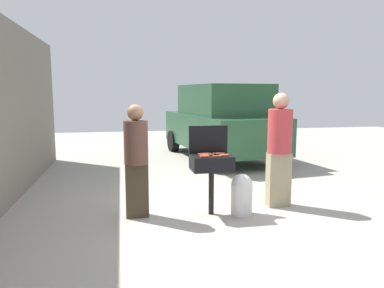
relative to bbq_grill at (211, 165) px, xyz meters
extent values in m
plane|color=#9E998E|center=(0.19, 0.13, -0.75)|extent=(24.00, 24.00, 0.00)
cube|color=slate|center=(-3.18, 1.13, 0.75)|extent=(0.24, 8.00, 3.01)
cylinder|color=black|center=(0.00, 0.00, -0.42)|extent=(0.08, 0.08, 0.67)
cube|color=black|center=(0.00, 0.00, 0.03)|extent=(0.60, 0.44, 0.22)
cube|color=black|center=(0.00, 0.22, 0.35)|extent=(0.60, 0.05, 0.42)
cylinder|color=#C6593D|center=(0.15, 0.05, 0.15)|extent=(0.13, 0.04, 0.03)
cylinder|color=#AD4228|center=(0.11, 0.09, 0.15)|extent=(0.13, 0.04, 0.03)
cylinder|color=#C6593D|center=(0.18, -0.06, 0.15)|extent=(0.13, 0.04, 0.03)
cylinder|color=#AD4228|center=(-0.14, -0.15, 0.15)|extent=(0.13, 0.04, 0.03)
cylinder|color=#B74C33|center=(-0.07, 0.10, 0.15)|extent=(0.13, 0.04, 0.03)
cylinder|color=#B74C33|center=(-0.06, 0.03, 0.15)|extent=(0.13, 0.03, 0.03)
cylinder|color=#B74C33|center=(-0.12, 0.07, 0.15)|extent=(0.13, 0.04, 0.03)
cylinder|color=#AD4228|center=(-0.03, -0.01, 0.15)|extent=(0.13, 0.03, 0.03)
cylinder|color=#AD4228|center=(-0.13, -0.11, 0.15)|extent=(0.13, 0.04, 0.03)
cylinder|color=#C6593D|center=(-0.12, -0.04, 0.15)|extent=(0.13, 0.04, 0.03)
cylinder|color=#AD4228|center=(0.15, -0.11, 0.15)|extent=(0.13, 0.03, 0.03)
cylinder|color=#B74C33|center=(0.04, -0.15, 0.15)|extent=(0.13, 0.03, 0.03)
cylinder|color=silver|center=(0.44, -0.10, -0.52)|extent=(0.32, 0.32, 0.46)
sphere|color=silver|center=(0.44, -0.10, -0.29)|extent=(0.31, 0.31, 0.31)
cube|color=#3F3323|center=(-1.09, 0.10, -0.36)|extent=(0.33, 0.18, 0.79)
cylinder|color=brown|center=(-1.09, 0.10, 0.35)|extent=(0.35, 0.35, 0.63)
sphere|color=#936B4C|center=(-1.09, 0.10, 0.78)|extent=(0.23, 0.23, 0.23)
cube|color=gray|center=(1.15, 0.19, -0.32)|extent=(0.36, 0.20, 0.87)
cylinder|color=#B23338|center=(1.15, 0.19, 0.46)|extent=(0.38, 0.38, 0.69)
sphere|color=tan|center=(1.15, 0.19, 0.93)|extent=(0.25, 0.25, 0.25)
cube|color=#234C2D|center=(1.40, 4.61, 0.02)|extent=(2.52, 4.63, 0.90)
cube|color=#234C2D|center=(1.43, 4.42, 0.87)|extent=(2.12, 2.83, 0.80)
cylinder|color=black|center=(2.51, 3.22, -0.43)|extent=(0.31, 0.67, 0.64)
cylinder|color=black|center=(0.73, 2.96, -0.43)|extent=(0.31, 0.67, 0.64)
cylinder|color=black|center=(2.06, 6.27, -0.43)|extent=(0.31, 0.67, 0.64)
cylinder|color=black|center=(0.28, 6.00, -0.43)|extent=(0.31, 0.67, 0.64)
camera|label=1|loc=(-1.29, -5.14, 1.06)|focal=34.17mm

